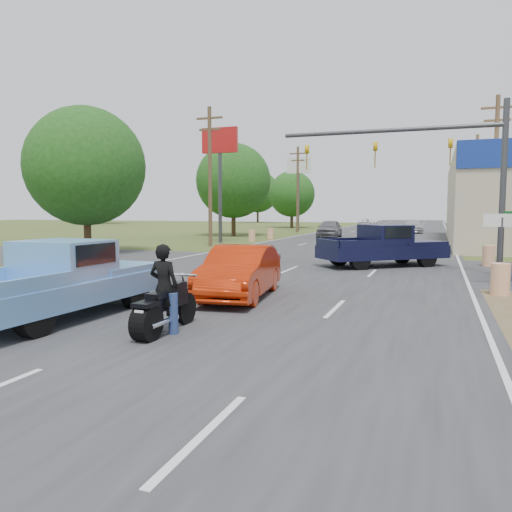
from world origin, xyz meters
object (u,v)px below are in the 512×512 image
at_px(navy_pickup, 385,245).
at_px(distant_car_silver, 412,226).
at_px(distant_car_white, 368,223).
at_px(rider, 164,291).
at_px(red_convertible, 240,272).
at_px(motorcycle, 163,310).
at_px(distant_car_grey, 330,229).
at_px(blue_pickup, 65,278).

height_order(navy_pickup, distant_car_silver, navy_pickup).
bearing_deg(distant_car_white, navy_pickup, 100.34).
bearing_deg(rider, red_convertible, -87.72).
bearing_deg(navy_pickup, distant_car_silver, 141.46).
bearing_deg(rider, distant_car_white, -85.16).
bearing_deg(motorcycle, distant_car_silver, 88.02).
height_order(rider, distant_car_silver, rider).
height_order(navy_pickup, distant_car_white, navy_pickup).
bearing_deg(rider, distant_car_grey, -82.57).
xyz_separation_m(motorcycle, blue_pickup, (-3.20, 0.74, 0.43)).
distance_m(red_convertible, motorcycle, 4.68).
relative_size(red_convertible, motorcycle, 1.99).
height_order(red_convertible, rider, rider).
height_order(blue_pickup, distant_car_silver, blue_pickup).
distance_m(rider, distant_car_white, 67.10).
relative_size(blue_pickup, distant_car_silver, 1.14).
relative_size(motorcycle, navy_pickup, 0.40).
distance_m(motorcycle, distant_car_white, 67.17).
bearing_deg(blue_pickup, distant_car_grey, 93.89).
relative_size(red_convertible, navy_pickup, 0.79).
relative_size(navy_pickup, distant_car_grey, 1.19).
xyz_separation_m(distant_car_grey, distant_car_white, (-0.21, 29.22, -0.19)).
bearing_deg(distant_car_grey, motorcycle, -87.64).
bearing_deg(rider, motorcycle, 90.00).
xyz_separation_m(rider, distant_car_grey, (-4.22, 37.73, -0.06)).
relative_size(distant_car_silver, distant_car_white, 1.06).
bearing_deg(navy_pickup, motorcycle, -51.28).
height_order(red_convertible, distant_car_white, red_convertible).
bearing_deg(distant_car_silver, distant_car_grey, -126.38).
height_order(blue_pickup, distant_car_grey, blue_pickup).
bearing_deg(distant_car_grey, red_convertible, -86.91).
relative_size(red_convertible, blue_pickup, 0.81).
xyz_separation_m(red_convertible, rider, (0.10, -4.60, 0.14)).
relative_size(motorcycle, distant_car_silver, 0.47).
bearing_deg(red_convertible, navy_pickup, 65.15).
bearing_deg(red_convertible, distant_car_grey, 89.95).
distance_m(motorcycle, distant_car_silver, 50.99).
xyz_separation_m(rider, navy_pickup, (3.16, 14.80, 0.07)).
relative_size(rider, distant_car_white, 0.38).
height_order(red_convertible, distant_car_grey, distant_car_grey).
distance_m(rider, blue_pickup, 3.27).
bearing_deg(motorcycle, navy_pickup, 79.05).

